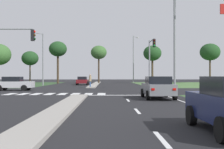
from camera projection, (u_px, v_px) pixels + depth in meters
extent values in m
plane|color=black|center=(87.00, 91.00, 31.57)|extent=(200.00, 200.00, 0.00)
cube|color=gray|center=(57.00, 112.00, 12.58)|extent=(1.20, 22.00, 0.14)
cube|color=gray|center=(96.00, 84.00, 56.57)|extent=(1.20, 36.00, 0.14)
cube|color=silver|center=(161.00, 139.00, 7.57)|extent=(0.14, 2.00, 0.01)
cube|color=silver|center=(137.00, 111.00, 13.57)|extent=(0.14, 2.00, 0.01)
cube|color=silver|center=(128.00, 100.00, 19.57)|extent=(0.14, 2.00, 0.01)
cube|color=silver|center=(210.00, 111.00, 13.69)|extent=(0.14, 24.00, 0.01)
cube|color=silver|center=(127.00, 95.00, 24.64)|extent=(6.40, 0.50, 0.01)
cube|color=silver|center=(10.00, 94.00, 26.26)|extent=(0.70, 2.80, 0.01)
cube|color=silver|center=(23.00, 94.00, 26.28)|extent=(0.70, 2.80, 0.01)
cube|color=silver|center=(36.00, 94.00, 26.30)|extent=(0.70, 2.80, 0.01)
cube|color=silver|center=(50.00, 94.00, 26.32)|extent=(0.70, 2.80, 0.01)
cube|color=silver|center=(63.00, 94.00, 26.34)|extent=(0.70, 2.80, 0.01)
cube|color=silver|center=(76.00, 94.00, 26.36)|extent=(0.70, 2.80, 0.01)
cube|color=silver|center=(89.00, 94.00, 26.38)|extent=(0.70, 2.80, 0.01)
cube|color=silver|center=(102.00, 94.00, 26.40)|extent=(0.70, 2.80, 0.01)
cube|color=maroon|center=(82.00, 81.00, 52.64)|extent=(1.82, 4.55, 0.62)
cube|color=black|center=(83.00, 78.00, 52.80)|extent=(1.60, 2.09, 0.52)
cube|color=red|center=(87.00, 81.00, 54.95)|extent=(0.20, 0.04, 0.14)
cube|color=red|center=(80.00, 81.00, 54.92)|extent=(0.20, 0.04, 0.14)
cylinder|color=black|center=(87.00, 83.00, 51.20)|extent=(0.22, 0.64, 0.64)
cylinder|color=black|center=(76.00, 83.00, 51.17)|extent=(0.22, 0.64, 0.64)
cylinder|color=black|center=(88.00, 83.00, 54.11)|extent=(0.22, 0.64, 0.64)
cylinder|color=black|center=(78.00, 83.00, 54.08)|extent=(0.22, 0.64, 0.64)
cube|color=#B7B7BC|center=(14.00, 84.00, 32.64)|extent=(4.14, 1.76, 0.67)
cube|color=black|center=(13.00, 79.00, 32.64)|extent=(1.90, 1.55, 0.52)
cylinder|color=black|center=(28.00, 87.00, 33.54)|extent=(0.64, 0.22, 0.64)
cylinder|color=black|center=(24.00, 88.00, 31.78)|extent=(0.64, 0.22, 0.64)
cylinder|color=black|center=(5.00, 87.00, 33.49)|extent=(0.64, 0.22, 0.64)
cylinder|color=black|center=(191.00, 115.00, 9.75)|extent=(0.22, 0.64, 0.64)
cylinder|color=black|center=(222.00, 130.00, 7.12)|extent=(0.22, 0.64, 0.64)
cube|color=slate|center=(158.00, 89.00, 21.10)|extent=(1.79, 4.52, 0.73)
cube|color=black|center=(158.00, 80.00, 20.95)|extent=(1.57, 2.08, 0.52)
cube|color=red|center=(153.00, 89.00, 18.81)|extent=(0.20, 0.04, 0.14)
cube|color=red|center=(175.00, 89.00, 18.83)|extent=(0.20, 0.04, 0.14)
cylinder|color=black|center=(143.00, 93.00, 22.53)|extent=(0.22, 0.64, 0.64)
cylinder|color=black|center=(166.00, 93.00, 22.56)|extent=(0.22, 0.64, 0.64)
cylinder|color=black|center=(148.00, 95.00, 19.64)|extent=(0.22, 0.64, 0.64)
cylinder|color=black|center=(175.00, 95.00, 19.67)|extent=(0.22, 0.64, 0.64)
cylinder|color=gray|center=(149.00, 64.00, 38.32)|extent=(0.18, 0.18, 6.17)
cylinder|color=gray|center=(152.00, 41.00, 36.43)|extent=(0.12, 3.79, 0.12)
cube|color=black|center=(154.00, 43.00, 34.54)|extent=(0.32, 0.26, 0.95)
sphere|color=#360503|center=(154.00, 40.00, 34.38)|extent=(0.20, 0.20, 0.20)
sphere|color=#3A2405|center=(154.00, 43.00, 34.38)|extent=(0.20, 0.20, 0.20)
sphere|color=green|center=(154.00, 46.00, 34.37)|extent=(0.20, 0.20, 0.20)
cylinder|color=gray|center=(12.00, 29.00, 24.89)|extent=(3.50, 0.12, 0.12)
cube|color=black|center=(33.00, 35.00, 24.92)|extent=(0.26, 0.32, 0.95)
sphere|color=red|center=(35.00, 32.00, 24.93)|extent=(0.20, 0.20, 0.20)
sphere|color=#3A2405|center=(35.00, 35.00, 24.92)|extent=(0.20, 0.20, 0.20)
sphere|color=black|center=(35.00, 39.00, 24.92)|extent=(0.20, 0.20, 0.20)
cylinder|color=gray|center=(175.00, 46.00, 27.11)|extent=(0.20, 0.20, 8.68)
cylinder|color=gray|center=(43.00, 60.00, 48.55)|extent=(0.20, 0.20, 8.50)
cylinder|color=gray|center=(38.00, 33.00, 47.65)|extent=(1.33, 1.88, 0.10)
ellipsoid|color=#B2B2A8|center=(33.00, 33.00, 46.73)|extent=(0.56, 0.28, 0.20)
cylinder|color=gray|center=(133.00, 59.00, 69.14)|extent=(0.20, 0.20, 10.86)
cylinder|color=gray|center=(136.00, 37.00, 69.86)|extent=(1.21, 1.45, 0.10)
ellipsoid|color=#B2B2A8|center=(138.00, 38.00, 70.57)|extent=(0.56, 0.28, 0.20)
cylinder|color=#335184|center=(90.00, 84.00, 39.62)|extent=(0.16, 0.16, 0.72)
cylinder|color=#9E8966|center=(90.00, 79.00, 39.62)|extent=(0.34, 0.34, 0.76)
sphere|color=tan|center=(90.00, 75.00, 39.62)|extent=(0.21, 0.21, 0.21)
torus|color=yellow|center=(223.00, 9.00, 47.77)|extent=(0.96, 0.16, 0.96)
cylinder|color=#423323|center=(30.00, 73.00, 65.07)|extent=(0.29, 0.29, 4.43)
ellipsoid|color=#1E421E|center=(30.00, 58.00, 65.09)|extent=(3.64, 3.64, 3.10)
cylinder|color=#423323|center=(58.00, 69.00, 61.64)|extent=(0.43, 0.43, 6.15)
ellipsoid|color=#1E421E|center=(58.00, 49.00, 61.65)|extent=(3.69, 3.69, 3.14)
cylinder|color=#423323|center=(99.00, 70.00, 61.81)|extent=(0.33, 0.33, 5.56)
ellipsoid|color=#38602D|center=(99.00, 52.00, 61.82)|extent=(3.30, 3.30, 2.80)
cylinder|color=#423323|center=(152.00, 71.00, 65.20)|extent=(0.44, 0.44, 5.47)
ellipsoid|color=#1E421E|center=(152.00, 53.00, 65.22)|extent=(3.95, 3.95, 3.36)
cylinder|color=#423323|center=(210.00, 70.00, 64.09)|extent=(0.37, 0.37, 5.54)
ellipsoid|color=#1E421E|center=(210.00, 52.00, 64.10)|extent=(4.30, 4.30, 3.66)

